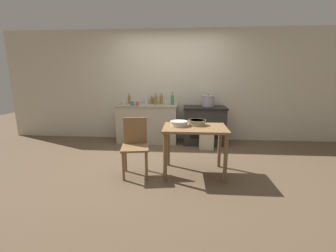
% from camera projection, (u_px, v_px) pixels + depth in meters
% --- Properties ---
extents(ground_plane, '(14.00, 14.00, 0.00)m').
position_uv_depth(ground_plane, '(166.00, 161.00, 4.02)').
color(ground_plane, brown).
extents(wall_back, '(8.00, 0.07, 2.55)m').
position_uv_depth(wall_back, '(172.00, 86.00, 5.29)').
color(wall_back, beige).
rests_on(wall_back, ground_plane).
extents(counter_cabinet, '(1.37, 0.61, 0.87)m').
position_uv_depth(counter_cabinet, '(148.00, 123.00, 5.19)').
color(counter_cabinet, '#B2A893').
rests_on(counter_cabinet, ground_plane).
extents(stove, '(0.94, 0.66, 0.83)m').
position_uv_depth(stove, '(204.00, 125.00, 5.08)').
color(stove, '#2D2B28').
rests_on(stove, ground_plane).
extents(work_table, '(0.95, 0.68, 0.75)m').
position_uv_depth(work_table, '(195.00, 135.00, 3.40)').
color(work_table, olive).
rests_on(work_table, ground_plane).
extents(chair, '(0.46, 0.46, 0.87)m').
position_uv_depth(chair, '(135.00, 144.00, 3.42)').
color(chair, olive).
rests_on(chair, ground_plane).
extents(flour_sack, '(0.29, 0.20, 0.35)m').
position_uv_depth(flour_sack, '(206.00, 141.00, 4.67)').
color(flour_sack, beige).
rests_on(flour_sack, ground_plane).
extents(stock_pot, '(0.28, 0.28, 0.26)m').
position_uv_depth(stock_pot, '(208.00, 101.00, 5.03)').
color(stock_pot, '#A8A8AD').
rests_on(stock_pot, stove).
extents(mixing_bowl_large, '(0.27, 0.27, 0.08)m').
position_uv_depth(mixing_bowl_large, '(179.00, 123.00, 3.42)').
color(mixing_bowl_large, silver).
rests_on(mixing_bowl_large, work_table).
extents(mixing_bowl_small, '(0.27, 0.27, 0.08)m').
position_uv_depth(mixing_bowl_small, '(197.00, 122.00, 3.48)').
color(mixing_bowl_small, tan).
rests_on(mixing_bowl_small, work_table).
extents(bottle_far_left, '(0.06, 0.06, 0.26)m').
position_uv_depth(bottle_far_left, '(129.00, 100.00, 5.22)').
color(bottle_far_left, olive).
rests_on(bottle_far_left, counter_cabinet).
extents(bottle_left, '(0.07, 0.07, 0.26)m').
position_uv_depth(bottle_left, '(161.00, 100.00, 5.19)').
color(bottle_left, olive).
rests_on(bottle_left, counter_cabinet).
extents(bottle_mid_left, '(0.08, 0.08, 0.25)m').
position_uv_depth(bottle_mid_left, '(156.00, 100.00, 5.16)').
color(bottle_mid_left, olive).
rests_on(bottle_mid_left, counter_cabinet).
extents(bottle_center_left, '(0.07, 0.07, 0.20)m').
position_uv_depth(bottle_center_left, '(146.00, 100.00, 5.26)').
color(bottle_center_left, silver).
rests_on(bottle_center_left, counter_cabinet).
extents(bottle_center, '(0.08, 0.08, 0.29)m').
position_uv_depth(bottle_center, '(172.00, 100.00, 5.06)').
color(bottle_center, '#517F5B').
rests_on(bottle_center, counter_cabinet).
extents(bottle_center_right, '(0.08, 0.08, 0.19)m').
position_uv_depth(bottle_center_right, '(152.00, 101.00, 5.26)').
color(bottle_center_right, olive).
rests_on(bottle_center_right, counter_cabinet).
extents(cup_mid_right, '(0.07, 0.07, 0.08)m').
position_uv_depth(cup_mid_right, '(137.00, 104.00, 4.90)').
color(cup_mid_right, '#B74C42').
rests_on(cup_mid_right, counter_cabinet).
extents(cup_right, '(0.08, 0.08, 0.09)m').
position_uv_depth(cup_right, '(132.00, 103.00, 4.95)').
color(cup_right, '#4C6B99').
rests_on(cup_right, counter_cabinet).
extents(cup_far_right, '(0.07, 0.07, 0.08)m').
position_uv_depth(cup_far_right, '(166.00, 103.00, 5.03)').
color(cup_far_right, beige).
rests_on(cup_far_right, counter_cabinet).
extents(cup_end_right, '(0.07, 0.07, 0.10)m').
position_uv_depth(cup_end_right, '(123.00, 102.00, 5.11)').
color(cup_end_right, beige).
rests_on(cup_end_right, counter_cabinet).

